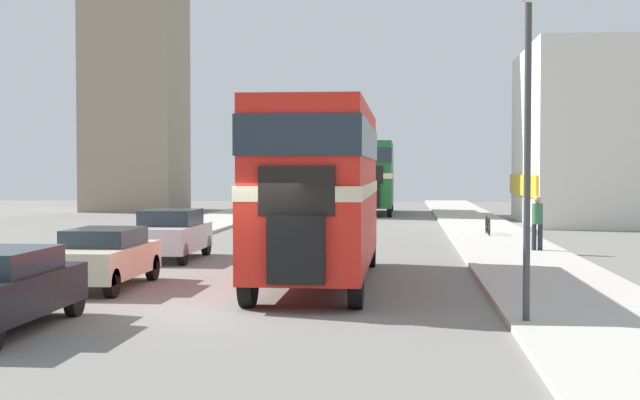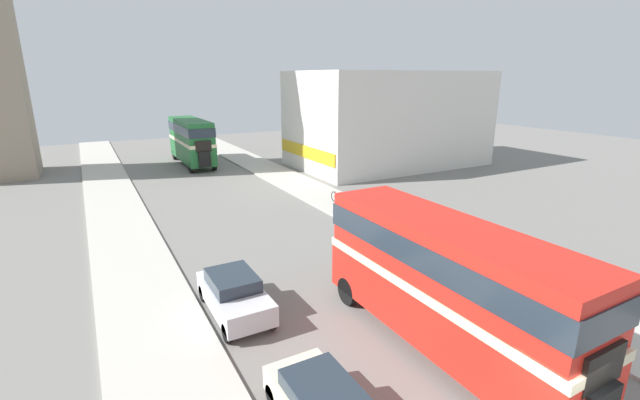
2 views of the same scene
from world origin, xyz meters
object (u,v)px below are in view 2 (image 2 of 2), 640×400
object	(u,v)px
car_parked_far	(234,294)
pedestrian_walking	(420,216)
double_decker_bus	(445,277)
bicycle_on_pavement	(338,198)
bus_distant	(191,138)

from	to	relation	value
car_parked_far	pedestrian_walking	size ratio (longest dim) A/B	2.25
car_parked_far	double_decker_bus	bearing A→B (deg)	-45.62
double_decker_bus	bicycle_on_pavement	size ratio (longest dim) A/B	5.50
double_decker_bus	bus_distant	size ratio (longest dim) A/B	1.01
bus_distant	car_parked_far	world-z (taller)	bus_distant
bus_distant	pedestrian_walking	distance (m)	26.76
double_decker_bus	bicycle_on_pavement	bearing A→B (deg)	70.36
pedestrian_walking	double_decker_bus	bearing A→B (deg)	-127.95
bus_distant	double_decker_bus	bearing A→B (deg)	-90.21
double_decker_bus	car_parked_far	distance (m)	7.49
pedestrian_walking	bicycle_on_pavement	xyz separation A→B (m)	(-0.94, 7.04, -0.64)
car_parked_far	pedestrian_walking	world-z (taller)	pedestrian_walking
double_decker_bus	pedestrian_walking	world-z (taller)	double_decker_bus
double_decker_bus	bicycle_on_pavement	world-z (taller)	double_decker_bus
pedestrian_walking	bicycle_on_pavement	bearing A→B (deg)	97.61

